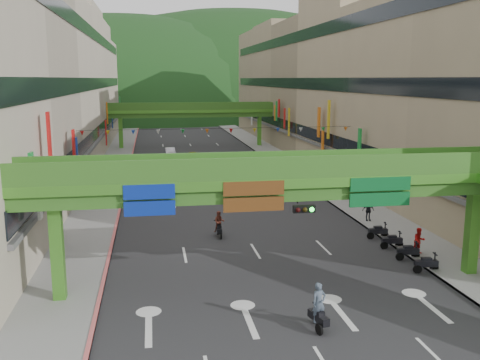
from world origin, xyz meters
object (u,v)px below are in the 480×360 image
at_px(overpass_near, 300,192).
at_px(car_silver, 170,152).
at_px(pedestrian_red, 419,243).
at_px(scooter_rider_mid, 219,224).
at_px(scooter_rider_near, 319,308).
at_px(car_yellow, 193,157).

xyz_separation_m(overpass_near, car_silver, (-4.72, 49.74, -4.58)).
relative_size(car_silver, pedestrian_red, 2.33).
xyz_separation_m(car_silver, pedestrian_red, (13.59, -45.64, 0.19)).
bearing_deg(scooter_rider_mid, pedestrian_red, -27.33).
bearing_deg(scooter_rider_near, pedestrian_red, 42.82).
bearing_deg(pedestrian_red, scooter_rider_near, -142.59).
bearing_deg(car_yellow, car_silver, 125.05).
bearing_deg(scooter_rider_near, car_silver, 94.69).
xyz_separation_m(scooter_rider_mid, car_silver, (-1.92, 39.61, -0.30)).
bearing_deg(overpass_near, car_yellow, 92.45).
bearing_deg(overpass_near, scooter_rider_near, -93.66).
xyz_separation_m(scooter_rider_near, car_yellow, (-1.65, 49.38, -0.38)).
relative_size(scooter_rider_near, car_silver, 0.56).
relative_size(car_silver, car_yellow, 1.05).
relative_size(overpass_near, car_silver, 7.32).
relative_size(scooter_rider_mid, car_silver, 0.48).
bearing_deg(overpass_near, car_silver, 95.42).
bearing_deg(car_silver, car_yellow, -60.69).
bearing_deg(scooter_rider_mid, overpass_near, -74.53).
xyz_separation_m(scooter_rider_near, scooter_rider_mid, (-2.52, 14.51, -0.07)).
relative_size(overpass_near, pedestrian_red, 17.07).
bearing_deg(scooter_rider_near, car_yellow, 91.91).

